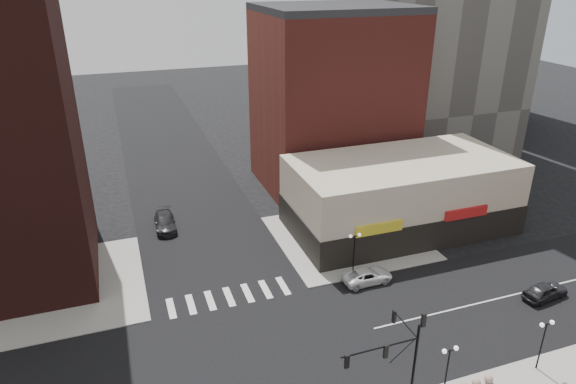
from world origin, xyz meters
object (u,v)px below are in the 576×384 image
dark_sedan_north (165,222)px  white_suv (367,276)px  dark_sedan_east (545,291)px  street_lamp_se_a (449,360)px  street_lamp_se_b (545,333)px  street_lamp_ne (355,243)px  traffic_signal (400,351)px

dark_sedan_north → white_suv: bearing=-44.2°
dark_sedan_north → dark_sedan_east: bearing=-37.3°
street_lamp_se_a → dark_sedan_north: (-14.79, 31.25, -2.50)m
street_lamp_se_b → dark_sedan_north: bearing=126.1°
dark_sedan_east → street_lamp_se_a: bearing=106.8°
street_lamp_se_a → street_lamp_ne: bearing=86.4°
street_lamp_se_a → white_suv: street_lamp_se_a is taller
street_lamp_se_b → street_lamp_ne: 17.46m
street_lamp_se_b → dark_sedan_north: size_ratio=0.77×
street_lamp_se_b → dark_sedan_east: street_lamp_se_b is taller
dark_sedan_east → street_lamp_ne: bearing=49.9°
street_lamp_se_a → street_lamp_se_b: (8.00, 0.00, 0.00)m
traffic_signal → street_lamp_ne: (4.76, 15.83, -1.67)m
street_lamp_ne → dark_sedan_north: 22.10m
dark_sedan_east → dark_sedan_north: dark_sedan_north is taller
traffic_signal → dark_sedan_east: bearing=19.1°
street_lamp_se_a → dark_sedan_north: size_ratio=0.77×
white_suv → dark_sedan_east: dark_sedan_east is taller
street_lamp_se_a → white_suv: size_ratio=0.88×
traffic_signal → white_suv: size_ratio=1.64×
street_lamp_se_a → dark_sedan_east: 16.88m
street_lamp_se_a → dark_sedan_east: size_ratio=0.95×
traffic_signal → street_lamp_se_b: (11.76, -0.17, -1.67)m
street_lamp_ne → white_suv: (0.60, -1.77, -2.63)m
white_suv → street_lamp_se_a: bearing=172.7°
traffic_signal → street_lamp_se_a: 4.12m
street_lamp_ne → white_suv: street_lamp_ne is taller
street_lamp_se_a → dark_sedan_north: bearing=115.3°
dark_sedan_east → white_suv: bearing=54.2°
street_lamp_se_b → white_suv: size_ratio=0.88×
street_lamp_se_b → dark_sedan_north: 38.76m
street_lamp_se_b → dark_sedan_east: 10.24m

